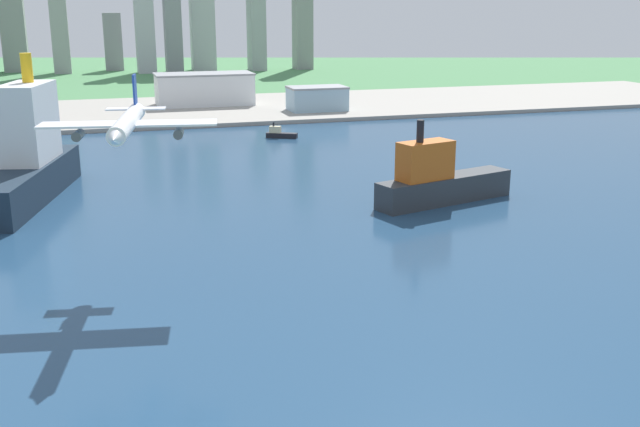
# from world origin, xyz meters

# --- Properties ---
(ground_plane) EXTENTS (2400.00, 2400.00, 0.00)m
(ground_plane) POSITION_xyz_m (0.00, 300.00, 0.00)
(ground_plane) COLOR #48824F
(water_bay) EXTENTS (840.00, 360.00, 0.15)m
(water_bay) POSITION_xyz_m (0.00, 240.00, 0.07)
(water_bay) COLOR navy
(water_bay) RESTS_ON ground
(industrial_pier) EXTENTS (840.00, 140.00, 2.50)m
(industrial_pier) POSITION_xyz_m (0.00, 490.00, 1.25)
(industrial_pier) COLOR #9D988E
(industrial_pier) RESTS_ON ground
(airplane_landing) EXTENTS (43.19, 46.27, 13.83)m
(airplane_landing) POSITION_xyz_m (-30.67, 173.31, 41.64)
(airplane_landing) COLOR white
(tugboat_small) EXTENTS (16.56, 10.95, 8.25)m
(tugboat_small) POSITION_xyz_m (57.14, 375.88, 2.39)
(tugboat_small) COLOR black
(tugboat_small) RESTS_ON water_bay
(cargo_ship) EXTENTS (36.40, 84.17, 51.82)m
(cargo_ship) POSITION_xyz_m (-61.71, 276.27, 15.03)
(cargo_ship) COLOR #192838
(cargo_ship) RESTS_ON water_bay
(container_barge) EXTENTS (55.94, 25.02, 30.73)m
(container_barge) POSITION_xyz_m (77.84, 226.41, 8.49)
(container_barge) COLOR #2D3338
(container_barge) RESTS_ON water_bay
(warehouse_main) EXTENTS (65.43, 30.32, 21.30)m
(warehouse_main) POSITION_xyz_m (37.15, 505.68, 13.17)
(warehouse_main) COLOR white
(warehouse_main) RESTS_ON industrial_pier
(warehouse_annex) EXTENTS (36.85, 22.82, 15.27)m
(warehouse_annex) POSITION_xyz_m (102.30, 456.62, 10.16)
(warehouse_annex) COLOR #99BCD1
(warehouse_annex) RESTS_ON industrial_pier
(distant_skyline) EXTENTS (381.92, 78.30, 158.53)m
(distant_skyline) POSITION_xyz_m (4.47, 815.72, 69.42)
(distant_skyline) COLOR #9FA2A5
(distant_skyline) RESTS_ON ground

